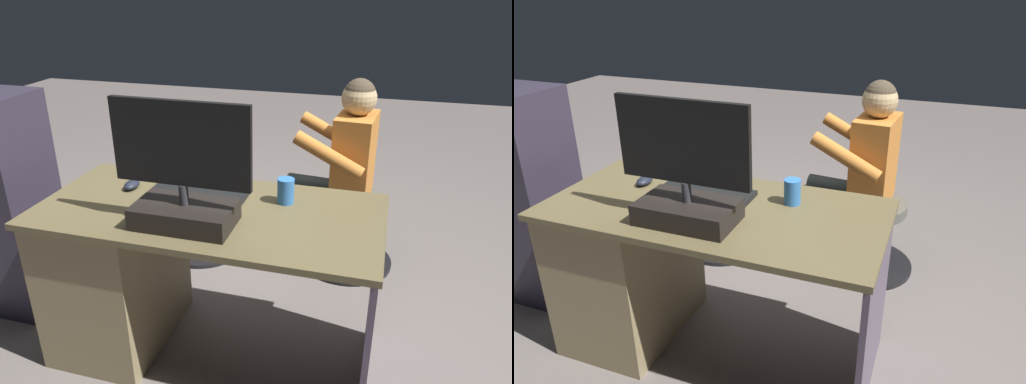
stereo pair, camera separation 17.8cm
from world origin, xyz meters
TOP-DOWN VIEW (x-y plane):
  - ground_plane at (0.00, 0.00)m, footprint 10.00×10.00m
  - desk at (0.37, 0.43)m, footprint 1.41×0.68m
  - monitor at (0.04, 0.57)m, footprint 0.53×0.22m
  - keyboard at (0.09, 0.32)m, footprint 0.42×0.14m
  - computer_mouse at (0.40, 0.33)m, footprint 0.06×0.10m
  - cup at (-0.29, 0.29)m, footprint 0.07×0.07m
  - tv_remote at (0.27, 0.50)m, footprint 0.05×0.15m
  - office_chair_teddy at (0.40, -0.44)m, footprint 0.52×0.52m
  - teddy_bear at (0.40, -0.45)m, footprint 0.22×0.22m
  - visitor_chair at (-0.50, -0.52)m, footprint 0.55×0.55m
  - person at (-0.42, -0.51)m, footprint 0.55×0.51m
  - equipment_rack at (1.14, 0.33)m, footprint 0.44×0.36m

SIDE VIEW (x-z plane):
  - ground_plane at x=0.00m, z-range 0.00..0.00m
  - visitor_chair at x=-0.50m, z-range 0.02..0.45m
  - office_chair_teddy at x=0.40m, z-range 0.04..0.47m
  - desk at x=0.37m, z-range 0.03..0.77m
  - equipment_rack at x=1.14m, z-range 0.00..1.12m
  - teddy_bear at x=0.40m, z-range 0.41..0.71m
  - person at x=-0.42m, z-range 0.09..1.21m
  - tv_remote at x=0.27m, z-range 0.74..0.76m
  - keyboard at x=0.09m, z-range 0.74..0.76m
  - computer_mouse at x=0.40m, z-range 0.74..0.78m
  - cup at x=-0.29m, z-range 0.74..0.85m
  - monitor at x=0.04m, z-range 0.65..1.13m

